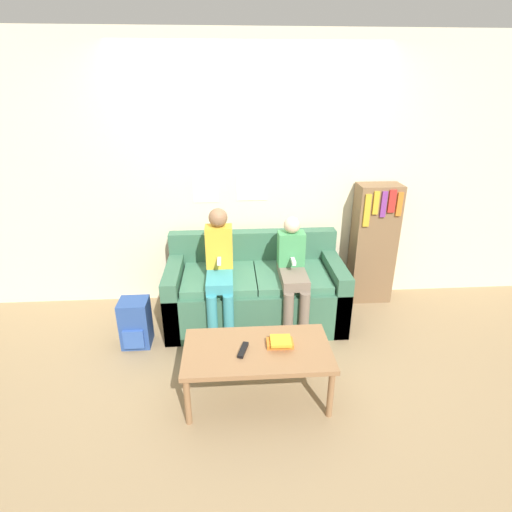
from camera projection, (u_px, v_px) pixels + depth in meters
The scene contains 10 objects.
ground_plane at pixel (259, 349), 3.51m from camera, with size 10.00×10.00×0.00m, color #937A56.
wall_back at pixel (252, 177), 3.93m from camera, with size 8.00×0.07×2.60m.
couch at pixel (255, 292), 3.87m from camera, with size 1.66×0.81×0.80m.
coffee_table at pixel (257, 354), 2.85m from camera, with size 1.05×0.57×0.41m.
person_left at pixel (220, 267), 3.53m from camera, with size 0.24×0.56×1.15m.
person_right at pixel (293, 271), 3.58m from camera, with size 0.24×0.56×1.06m.
tv_remote at pixel (243, 350), 2.80m from camera, with size 0.09×0.17×0.02m.
book_stack at pixel (280, 342), 2.86m from camera, with size 0.19×0.15×0.06m.
bookshelf at pixel (373, 244), 4.11m from camera, with size 0.43×0.28×1.25m.
backpack at pixel (136, 323), 3.50m from camera, with size 0.25×0.26×0.43m.
Camera 1 is at (-0.23, -2.89, 2.14)m, focal length 28.00 mm.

